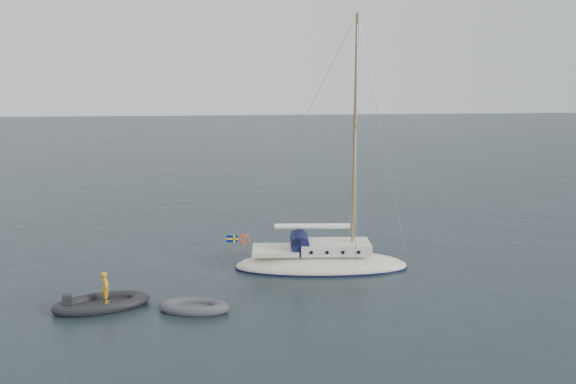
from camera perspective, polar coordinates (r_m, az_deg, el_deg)
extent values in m
plane|color=black|center=(26.60, -2.11, -9.80)|extent=(300.00, 300.00, 0.00)
ellipsoid|color=beige|center=(29.33, 3.42, -7.50)|extent=(8.89, 2.77, 1.48)
cube|color=silver|center=(29.17, 4.78, -5.54)|extent=(3.56, 1.88, 0.54)
cube|color=beige|center=(28.72, -1.24, -6.09)|extent=(2.37, 1.88, 0.25)
cylinder|color=#131638|center=(28.76, 1.22, -5.17)|extent=(0.95, 1.63, 0.95)
cube|color=#131638|center=(28.68, 0.83, -4.81)|extent=(0.44, 1.63, 0.40)
cylinder|color=olive|center=(28.31, 6.72, 5.59)|extent=(0.15, 0.15, 11.85)
cylinder|color=olive|center=(28.26, 6.75, 6.78)|extent=(0.05, 2.17, 0.05)
cylinder|color=olive|center=(28.66, 2.49, -3.61)|extent=(4.15, 0.10, 0.10)
cylinder|color=white|center=(28.65, 2.49, -3.52)|extent=(3.86, 0.28, 0.28)
cylinder|color=gray|center=(28.48, -4.41, -5.38)|extent=(0.04, 2.17, 0.04)
torus|color=#EC4110|center=(29.04, -4.58, -5.06)|extent=(0.53, 0.10, 0.53)
cylinder|color=olive|center=(28.49, -5.11, -5.59)|extent=(0.03, 0.03, 0.89)
cube|color=navy|center=(28.40, -5.72, -5.04)|extent=(0.59, 0.02, 0.38)
cube|color=yellow|center=(28.40, -5.72, -5.04)|extent=(0.61, 0.03, 0.09)
cube|color=yellow|center=(28.40, -5.50, -5.03)|extent=(0.09, 0.03, 0.40)
cylinder|color=black|center=(29.82, 1.96, -5.14)|extent=(0.18, 0.06, 0.18)
cylinder|color=black|center=(28.03, 2.62, -6.19)|extent=(0.18, 0.06, 0.18)
cylinder|color=black|center=(29.96, 3.46, -5.07)|extent=(0.18, 0.06, 0.18)
cylinder|color=black|center=(28.18, 4.21, -6.12)|extent=(0.18, 0.06, 0.18)
cylinder|color=black|center=(30.12, 4.94, -5.01)|extent=(0.18, 0.06, 0.18)
cylinder|color=black|center=(28.35, 5.78, -6.04)|extent=(0.18, 0.06, 0.18)
cylinder|color=black|center=(30.30, 6.41, -4.94)|extent=(0.18, 0.06, 0.18)
cylinder|color=black|center=(28.54, 7.33, -5.96)|extent=(0.18, 0.06, 0.18)
cube|color=#46464B|center=(24.42, -9.55, -11.56)|extent=(1.85, 0.76, 0.11)
cube|color=black|center=(25.68, -18.40, -10.80)|extent=(2.51, 1.04, 0.13)
cube|color=black|center=(25.86, -21.44, -10.09)|extent=(0.37, 0.37, 0.63)
imported|color=orange|center=(25.39, -18.03, -9.26)|extent=(0.36, 0.53, 1.39)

